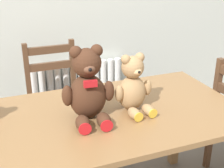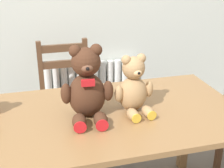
% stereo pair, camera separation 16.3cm
% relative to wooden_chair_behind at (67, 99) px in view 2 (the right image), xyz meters
% --- Properties ---
extents(radiator, '(0.86, 0.10, 0.65)m').
position_rel_wooden_chair_behind_xyz_m(radiator, '(0.27, 0.32, -0.17)').
color(radiator, white).
rests_on(radiator, ground_plane).
extents(dining_table, '(1.55, 0.83, 0.76)m').
position_rel_wooden_chair_behind_xyz_m(dining_table, '(0.08, -0.86, 0.20)').
color(dining_table, olive).
rests_on(dining_table, ground_plane).
extents(wooden_chair_behind, '(0.41, 0.45, 0.92)m').
position_rel_wooden_chair_behind_xyz_m(wooden_chair_behind, '(0.00, 0.00, 0.00)').
color(wooden_chair_behind, brown).
rests_on(wooden_chair_behind, ground_plane).
extents(teddy_bear_left, '(0.27, 0.28, 0.39)m').
position_rel_wooden_chair_behind_xyz_m(teddy_bear_left, '(0.01, -0.87, 0.46)').
color(teddy_bear_left, '#472819').
rests_on(teddy_bear_left, dining_table).
extents(teddy_bear_right, '(0.22, 0.23, 0.32)m').
position_rel_wooden_chair_behind_xyz_m(teddy_bear_right, '(0.27, -0.87, 0.43)').
color(teddy_bear_right, tan).
rests_on(teddy_bear_right, dining_table).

